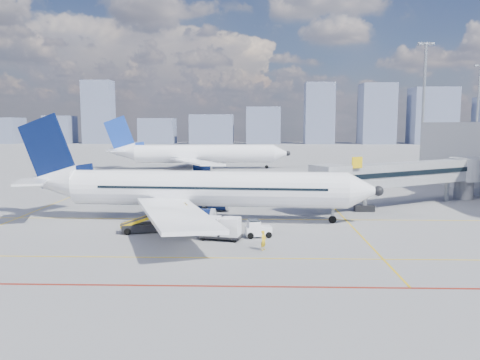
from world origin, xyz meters
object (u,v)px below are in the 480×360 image
Objects in this scene: second_aircraft at (197,154)px; baggage_tug at (257,229)px; ramp_worker at (263,240)px; main_aircraft at (193,189)px; cargo_dolly at (221,227)px; belt_loader at (147,225)px.

baggage_tug is at bearing -82.98° from second_aircraft.
ramp_worker is (0.48, -4.17, 0.04)m from baggage_tug.
ramp_worker is (6.92, -11.00, -2.45)m from main_aircraft.
second_aircraft is 16.82× the size of baggage_tug.
cargo_dolly is 2.44× the size of ramp_worker.
baggage_tug is 1.55× the size of ramp_worker.
belt_loader is at bearing -120.20° from main_aircraft.
belt_loader is at bearing 159.75° from baggage_tug.
belt_loader is (2.63, -59.51, -2.58)m from second_aircraft.
belt_loader is at bearing -92.09° from second_aircraft.
second_aircraft is at bearing 100.49° from main_aircraft.
second_aircraft is at bearing 42.42° from ramp_worker.
main_aircraft is 9.82× the size of cargo_dolly.
cargo_dolly reaches higher than baggage_tug.
baggage_tug is (6.44, -6.83, -2.50)m from main_aircraft.
baggage_tug is 4.20m from ramp_worker.
main_aircraft reaches higher than ramp_worker.
baggage_tug is (12.60, -61.15, -2.49)m from second_aircraft.
main_aircraft is 15.51× the size of baggage_tug.
cargo_dolly is 4.77m from ramp_worker.
second_aircraft is 66.66m from ramp_worker.
baggage_tug is 0.63× the size of cargo_dolly.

